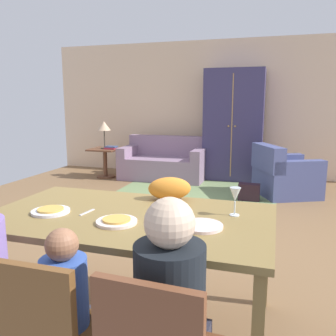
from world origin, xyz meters
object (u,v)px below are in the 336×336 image
at_px(armoire, 234,125).
at_px(side_table, 105,159).
at_px(person_woman, 172,328).
at_px(book_upper, 111,147).
at_px(dining_table, 129,224).
at_px(plate_near_man, 51,211).
at_px(person_child, 70,324).
at_px(plate_near_woman, 202,226).
at_px(armchair, 284,176).
at_px(dining_chair_child, 48,335).
at_px(table_lamp, 104,127).
at_px(handbag, 249,192).
at_px(couch, 164,163).
at_px(cat, 170,188).
at_px(wine_glass, 235,196).
at_px(plate_near_child, 117,222).
at_px(book_lower, 111,148).

bearing_deg(armoire, side_table, -166.42).
bearing_deg(person_woman, book_upper, 118.73).
xyz_separation_m(dining_table, plate_near_man, (-0.51, -0.12, 0.07)).
xyz_separation_m(armoire, side_table, (-2.45, -0.59, -0.67)).
bearing_deg(armoire, dining_table, -91.14).
bearing_deg(person_child, plate_near_woman, 50.59).
bearing_deg(armchair, dining_chair_child, -102.46).
bearing_deg(table_lamp, side_table, 0.00).
relative_size(armchair, handbag, 3.58).
bearing_deg(book_upper, armoire, 14.56).
bearing_deg(plate_near_woman, couch, 110.36).
bearing_deg(side_table, couch, 12.61).
bearing_deg(side_table, dining_chair_child, -65.36).
bearing_deg(armoire, cat, -89.30).
bearing_deg(book_upper, wine_glass, -54.73).
xyz_separation_m(plate_near_woman, person_woman, (0.00, -0.61, -0.26)).
distance_m(plate_near_man, armoire, 5.00).
relative_size(plate_near_man, plate_near_child, 1.00).
bearing_deg(plate_near_man, couch, 98.51).
height_order(armchair, book_lower, armchair).
height_order(wine_glass, book_upper, wine_glass).
bearing_deg(person_woman, cat, 107.49).
xyz_separation_m(couch, book_lower, (-1.01, -0.30, 0.29)).
bearing_deg(armchair, armoire, 132.90).
xyz_separation_m(plate_near_child, dining_chair_child, (-0.00, -0.71, -0.28)).
bearing_deg(book_lower, person_child, -65.85).
bearing_deg(person_woman, plate_near_woman, 90.16).
bearing_deg(person_child, side_table, 115.38).
distance_m(person_woman, side_table, 5.72).
height_order(wine_glass, dining_chair_child, wine_glass).
relative_size(person_woman, couch, 0.68).
bearing_deg(cat, dining_table, -129.56).
relative_size(dining_table, person_woman, 1.66).
bearing_deg(dining_table, couch, 104.92).
relative_size(armoire, book_lower, 9.55).
distance_m(person_woman, book_upper, 5.64).
relative_size(plate_near_woman, handbag, 0.78).
bearing_deg(cat, table_lamp, 103.03).
relative_size(couch, table_lamp, 3.01).
height_order(armoire, book_lower, armoire).
distance_m(wine_glass, book_upper, 4.97).
xyz_separation_m(plate_near_woman, couch, (-1.71, 4.60, -0.46)).
relative_size(person_woman, armchair, 0.97).
bearing_deg(book_upper, couch, 14.72).
bearing_deg(plate_near_child, dining_chair_child, -90.00).
relative_size(dining_table, dining_chair_child, 2.12).
relative_size(plate_near_child, plate_near_woman, 1.00).
height_order(person_woman, handbag, person_woman).
distance_m(wine_glass, armchair, 3.70).
relative_size(plate_near_child, handbag, 0.78).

